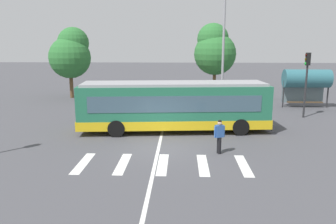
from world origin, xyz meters
TOP-DOWN VIEW (x-y plane):
  - ground_plane at (0.00, 0.00)m, footprint 160.00×160.00m
  - city_transit_bus at (0.59, 3.62)m, footprint 11.91×3.59m
  - pedestrian_crossing_street at (2.92, -0.65)m, footprint 0.54×0.39m
  - parked_car_blue at (-2.51, 16.22)m, footprint 1.96×4.55m
  - parked_car_red at (0.13, 16.84)m, footprint 2.29×4.67m
  - parked_car_champagne at (2.86, 16.30)m, footprint 1.95×4.54m
  - traffic_light_far_corner at (10.08, 7.91)m, footprint 0.33×0.32m
  - bus_stop_shelter at (11.60, 11.96)m, footprint 3.84×1.54m
  - twin_arm_street_lamp at (4.43, 11.28)m, footprint 4.44×0.32m
  - background_tree_left at (-9.93, 16.38)m, footprint 4.09×4.09m
  - background_tree_right at (4.63, 20.94)m, footprint 4.62×4.62m
  - crosswalk_painted_stripes at (0.21, -2.31)m, footprint 7.75×2.75m
  - lane_center_line at (-0.14, 2.00)m, footprint 0.16×24.00m

SIDE VIEW (x-z plane):
  - ground_plane at x=0.00m, z-range 0.00..0.00m
  - lane_center_line at x=-0.14m, z-range 0.00..0.01m
  - crosswalk_painted_stripes at x=0.21m, z-range 0.00..0.01m
  - parked_car_blue at x=-2.51m, z-range 0.09..1.44m
  - parked_car_red at x=0.13m, z-range 0.09..1.44m
  - parked_car_champagne at x=2.86m, z-range 0.09..1.44m
  - pedestrian_crossing_street at x=2.92m, z-range 0.11..1.83m
  - city_transit_bus at x=0.59m, z-range 0.06..3.12m
  - bus_stop_shelter at x=11.60m, z-range 0.79..4.04m
  - traffic_light_far_corner at x=10.08m, z-range 0.81..5.55m
  - background_tree_left at x=-9.93m, z-range 0.94..7.92m
  - background_tree_right at x=4.63m, z-range 0.92..8.51m
  - twin_arm_street_lamp at x=4.43m, z-range 1.06..11.01m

